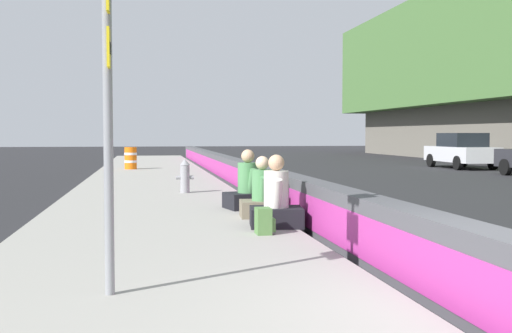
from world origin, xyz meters
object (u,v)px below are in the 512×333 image
(backpack, at_px, (264,221))
(seated_person_middle, at_px, (262,198))
(seated_person_foreground, at_px, (276,204))
(fire_hydrant, at_px, (185,175))
(construction_barrel, at_px, (131,158))
(route_sign_post, at_px, (108,72))
(parked_car_midline, at_px, (461,151))
(seated_person_rear, at_px, (248,190))

(backpack, bearing_deg, seated_person_middle, -9.75)
(seated_person_foreground, bearing_deg, fire_hydrant, 10.21)
(construction_barrel, bearing_deg, route_sign_post, -179.10)
(construction_barrel, distance_m, parked_car_midline, 15.68)
(route_sign_post, height_order, seated_person_rear, route_sign_post)
(seated_person_foreground, bearing_deg, backpack, 154.72)
(route_sign_post, relative_size, fire_hydrant, 4.09)
(seated_person_foreground, relative_size, construction_barrel, 1.24)
(backpack, distance_m, parked_car_midline, 22.96)
(seated_person_rear, bearing_deg, fire_hydrant, 16.15)
(seated_person_foreground, relative_size, seated_person_rear, 0.98)
(fire_hydrant, relative_size, backpack, 2.20)
(seated_person_middle, height_order, construction_barrel, seated_person_middle)
(seated_person_foreground, xyz_separation_m, parked_car_midline, (18.04, -12.90, 0.35))
(seated_person_rear, bearing_deg, seated_person_foreground, -178.68)
(parked_car_midline, bearing_deg, seated_person_middle, 142.48)
(route_sign_post, xyz_separation_m, seated_person_middle, (5.20, -2.43, -1.74))
(fire_hydrant, height_order, parked_car_midline, parked_car_midline)
(backpack, xyz_separation_m, parked_car_midline, (18.75, -13.24, 0.53))
(seated_person_middle, distance_m, parked_car_midline, 21.19)
(backpack, height_order, construction_barrel, construction_barrel)
(fire_hydrant, bearing_deg, seated_person_rear, -163.85)
(route_sign_post, bearing_deg, seated_person_middle, -25.01)
(route_sign_post, distance_m, seated_person_middle, 6.00)
(route_sign_post, relative_size, parked_car_midline, 0.79)
(fire_hydrant, bearing_deg, construction_barrel, 8.27)
(seated_person_rear, height_order, parked_car_midline, parked_car_midline)
(route_sign_post, relative_size, construction_barrel, 3.79)
(parked_car_midline, bearing_deg, construction_barrel, 91.75)
(seated_person_foreground, distance_m, seated_person_rear, 2.54)
(route_sign_post, xyz_separation_m, seated_person_foreground, (3.97, -2.43, -1.72))
(fire_hydrant, height_order, seated_person_middle, seated_person_middle)
(route_sign_post, height_order, backpack, route_sign_post)
(fire_hydrant, xyz_separation_m, seated_person_foreground, (-6.19, -1.12, -0.08))
(seated_person_middle, xyz_separation_m, backpack, (-1.94, 0.33, -0.15))
(seated_person_middle, bearing_deg, construction_barrel, 9.61)
(backpack, bearing_deg, route_sign_post, 147.28)
(seated_person_middle, relative_size, seated_person_rear, 0.93)
(route_sign_post, bearing_deg, seated_person_rear, -20.00)
(seated_person_rear, height_order, backpack, seated_person_rear)
(construction_barrel, bearing_deg, parked_car_midline, -88.25)
(seated_person_foreground, bearing_deg, construction_barrel, 8.96)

